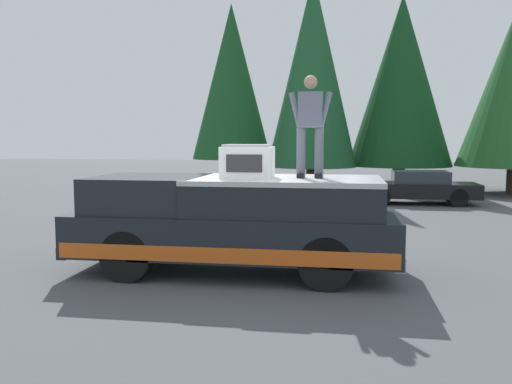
{
  "coord_description": "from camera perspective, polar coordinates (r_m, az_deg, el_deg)",
  "views": [
    {
      "loc": [
        -8.94,
        -1.43,
        2.32
      ],
      "look_at": [
        0.49,
        0.08,
        1.35
      ],
      "focal_mm": 37.59,
      "sensor_mm": 36.0,
      "label": 1
    }
  ],
  "objects": [
    {
      "name": "person_on_truck_bed",
      "position": [
        8.98,
        5.8,
        7.25
      ],
      "size": [
        0.29,
        0.72,
        1.69
      ],
      "color": "#4C515B",
      "rests_on": "pickup_truck"
    },
    {
      "name": "conifer_center_right",
      "position": [
        24.82,
        -2.62,
        11.59
      ],
      "size": [
        3.61,
        3.61,
        8.32
      ],
      "color": "#4C3826",
      "rests_on": "ground"
    },
    {
      "name": "parked_car_black",
      "position": [
        19.66,
        16.83,
        0.48
      ],
      "size": [
        1.64,
        4.1,
        1.16
      ],
      "color": "black",
      "rests_on": "ground"
    },
    {
      "name": "ground_plane",
      "position": [
        9.34,
        -0.01,
        -8.57
      ],
      "size": [
        90.0,
        90.0,
        0.0
      ],
      "primitive_type": "plane",
      "color": "#4C4F51"
    },
    {
      "name": "conifer_left",
      "position": [
        25.21,
        15.19,
        11.29
      ],
      "size": [
        4.59,
        4.59,
        8.6
      ],
      "color": "#4C3826",
      "rests_on": "ground"
    },
    {
      "name": "compressor_unit",
      "position": [
        8.9,
        -0.91,
        3.27
      ],
      "size": [
        0.65,
        0.84,
        0.56
      ],
      "color": "white",
      "rests_on": "pickup_truck"
    },
    {
      "name": "conifer_center_left",
      "position": [
        24.01,
        6.03,
        12.64
      ],
      "size": [
        3.92,
        3.92,
        9.36
      ],
      "color": "#4C3826",
      "rests_on": "ground"
    },
    {
      "name": "pickup_truck",
      "position": [
        9.22,
        -2.3,
        -3.23
      ],
      "size": [
        2.01,
        5.54,
        1.65
      ],
      "color": "black",
      "rests_on": "ground"
    }
  ]
}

